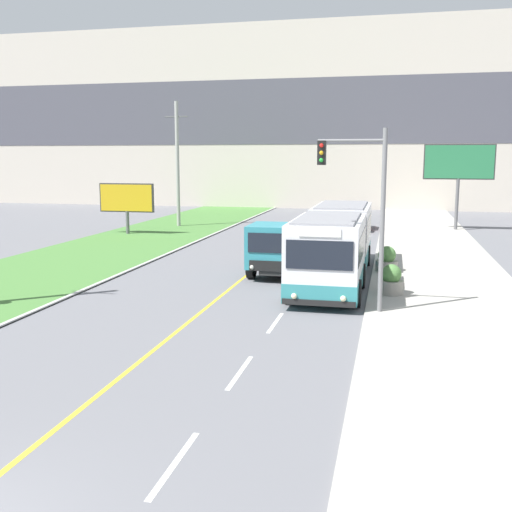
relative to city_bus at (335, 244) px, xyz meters
name	(u,v)px	position (x,y,z in m)	size (l,w,h in m)	color
apartment_block_background	(335,118)	(-3.96, 39.68, 7.80)	(80.00, 8.04, 18.69)	beige
city_bus	(335,244)	(0.00, 0.00, 0.00)	(2.72, 11.96, 3.04)	silver
dump_truck	(280,249)	(-2.53, 0.50, -0.34)	(2.42, 6.49, 2.38)	black
car_distant	(357,220)	(-0.18, 18.78, -0.86)	(1.80, 4.30, 1.45)	maroon
utility_pole_far	(178,164)	(-13.64, 17.70, 3.19)	(1.80, 0.28, 9.36)	#9E9E99
traffic_light_mast	(364,198)	(1.40, -5.41, 2.39)	(2.28, 0.32, 6.21)	slate
billboard_large	(459,165)	(6.87, 19.59, 3.15)	(4.89, 0.24, 6.17)	#59595B
billboard_small	(127,199)	(-15.44, 12.43, 0.87)	(3.92, 0.24, 3.49)	#59595B
planter_round_near	(391,281)	(2.39, -2.65, -0.96)	(0.94, 0.94, 1.16)	gray
planter_round_second	(387,260)	(2.18, 2.08, -0.96)	(1.01, 1.01, 1.16)	gray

